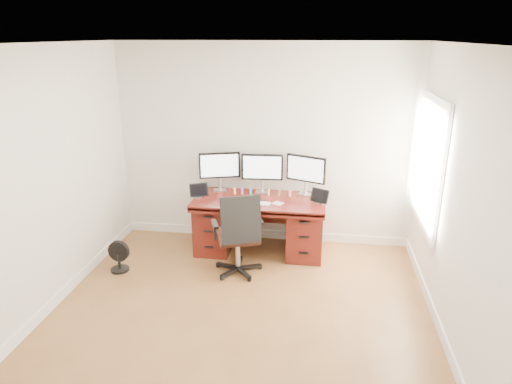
# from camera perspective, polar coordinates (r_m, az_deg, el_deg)

# --- Properties ---
(ground) EXTENTS (4.50, 4.50, 0.00)m
(ground) POSITION_cam_1_polar(r_m,az_deg,el_deg) (4.69, -2.78, -17.18)
(ground) COLOR brown
(ground) RESTS_ON ground
(back_wall) EXTENTS (4.00, 0.10, 2.70)m
(back_wall) POSITION_cam_1_polar(r_m,az_deg,el_deg) (6.17, 1.01, 5.78)
(back_wall) COLOR silver
(back_wall) RESTS_ON ground
(right_wall) EXTENTS (0.10, 4.50, 2.70)m
(right_wall) POSITION_cam_1_polar(r_m,az_deg,el_deg) (4.25, 24.71, -2.24)
(right_wall) COLOR silver
(right_wall) RESTS_ON ground
(desk) EXTENTS (1.70, 0.80, 0.75)m
(desk) POSITION_cam_1_polar(r_m,az_deg,el_deg) (6.07, 0.45, -3.88)
(desk) COLOR #521510
(desk) RESTS_ON ground
(office_chair) EXTENTS (0.72, 0.72, 1.05)m
(office_chair) POSITION_cam_1_polar(r_m,az_deg,el_deg) (5.52, -2.21, -6.97)
(office_chair) COLOR black
(office_chair) RESTS_ON ground
(floor_fan) EXTENTS (0.27, 0.23, 0.39)m
(floor_fan) POSITION_cam_1_polar(r_m,az_deg,el_deg) (5.90, -16.80, -7.76)
(floor_fan) COLOR black
(floor_fan) RESTS_ON ground
(monitor_left) EXTENTS (0.54, 0.20, 0.53)m
(monitor_left) POSITION_cam_1_polar(r_m,az_deg,el_deg) (6.16, -4.58, 3.17)
(monitor_left) COLOR silver
(monitor_left) RESTS_ON desk
(monitor_center) EXTENTS (0.55, 0.15, 0.53)m
(monitor_center) POSITION_cam_1_polar(r_m,az_deg,el_deg) (6.06, 0.78, 2.96)
(monitor_center) COLOR silver
(monitor_center) RESTS_ON desk
(monitor_right) EXTENTS (0.52, 0.24, 0.53)m
(monitor_right) POSITION_cam_1_polar(r_m,az_deg,el_deg) (6.01, 6.27, 2.72)
(monitor_right) COLOR silver
(monitor_right) RESTS_ON desk
(tablet_left) EXTENTS (0.25, 0.16, 0.19)m
(tablet_left) POSITION_cam_1_polar(r_m,az_deg,el_deg) (5.99, -7.18, 0.10)
(tablet_left) COLOR silver
(tablet_left) RESTS_ON desk
(tablet_right) EXTENTS (0.24, 0.17, 0.19)m
(tablet_right) POSITION_cam_1_polar(r_m,az_deg,el_deg) (5.79, 7.96, -0.63)
(tablet_right) COLOR silver
(tablet_right) RESTS_ON desk
(keyboard) EXTENTS (0.27, 0.14, 0.01)m
(keyboard) POSITION_cam_1_polar(r_m,az_deg,el_deg) (5.74, 0.49, -1.42)
(keyboard) COLOR silver
(keyboard) RESTS_ON desk
(trackpad) EXTENTS (0.15, 0.15, 0.01)m
(trackpad) POSITION_cam_1_polar(r_m,az_deg,el_deg) (5.75, 2.74, -1.43)
(trackpad) COLOR silver
(trackpad) RESTS_ON desk
(drawing_tablet) EXTENTS (0.23, 0.19, 0.01)m
(drawing_tablet) POSITION_cam_1_polar(r_m,az_deg,el_deg) (5.75, -2.79, -1.43)
(drawing_tablet) COLOR black
(drawing_tablet) RESTS_ON desk
(phone) EXTENTS (0.14, 0.09, 0.01)m
(phone) POSITION_cam_1_polar(r_m,az_deg,el_deg) (5.86, 0.31, -1.02)
(phone) COLOR black
(phone) RESTS_ON desk
(figurine_orange) EXTENTS (0.04, 0.04, 0.09)m
(figurine_orange) POSITION_cam_1_polar(r_m,az_deg,el_deg) (6.09, -2.68, 0.18)
(figurine_orange) COLOR #FCBB57
(figurine_orange) RESTS_ON desk
(figurine_purple) EXTENTS (0.04, 0.04, 0.09)m
(figurine_purple) POSITION_cam_1_polar(r_m,az_deg,el_deg) (6.07, -1.74, 0.14)
(figurine_purple) COLOR #AF6EE0
(figurine_purple) RESTS_ON desk
(figurine_blue) EXTENTS (0.04, 0.04, 0.09)m
(figurine_blue) POSITION_cam_1_polar(r_m,az_deg,el_deg) (6.05, -0.67, 0.09)
(figurine_blue) COLOR #4FA0F2
(figurine_blue) RESTS_ON desk
(figurine_yellow) EXTENTS (0.04, 0.04, 0.09)m
(figurine_yellow) POSITION_cam_1_polar(r_m,az_deg,el_deg) (6.02, 1.58, -0.02)
(figurine_yellow) COLOR #E2C873
(figurine_yellow) RESTS_ON desk
(figurine_brown) EXTENTS (0.04, 0.04, 0.09)m
(figurine_brown) POSITION_cam_1_polar(r_m,az_deg,el_deg) (6.01, 2.88, -0.08)
(figurine_brown) COLOR #955D47
(figurine_brown) RESTS_ON desk
(figurine_pink) EXTENTS (0.04, 0.04, 0.09)m
(figurine_pink) POSITION_cam_1_polar(r_m,az_deg,el_deg) (6.00, 4.27, -0.15)
(figurine_pink) COLOR pink
(figurine_pink) RESTS_ON desk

